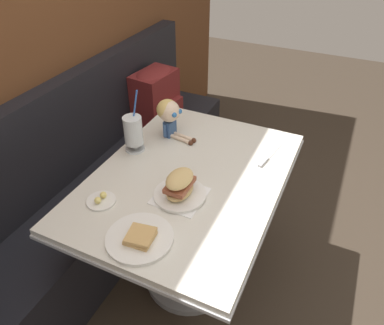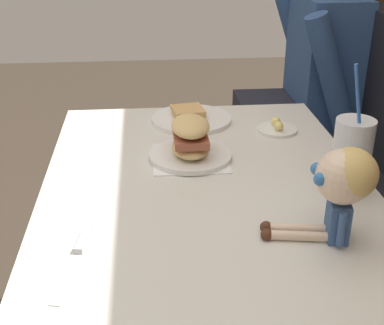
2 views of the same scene
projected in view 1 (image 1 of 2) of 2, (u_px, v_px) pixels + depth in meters
The scene contains 11 objects.
ground_plane at pixel (219, 289), 2.01m from camera, with size 8.00×8.00×0.00m, color #382D23.
wood_panel_wall at pixel (15, 45), 1.66m from camera, with size 4.40×0.08×2.40m, color brown.
booth_bench at pixel (90, 203), 2.10m from camera, with size 2.60×0.48×1.00m.
diner_table at pixel (189, 207), 1.75m from camera, with size 1.11×0.81×0.74m.
toast_plate at pixel (140, 238), 1.33m from camera, with size 0.25×0.25×0.04m.
milkshake_glass at pixel (133, 132), 1.74m from camera, with size 0.10×0.10×0.31m.
sandwich_plate at pixel (180, 188), 1.50m from camera, with size 0.22×0.22×0.12m.
butter_saucer at pixel (101, 200), 1.49m from camera, with size 0.12×0.12×0.04m.
butter_knife at pixel (267, 159), 1.73m from camera, with size 0.23×0.06×0.01m.
seated_doll at pixel (169, 113), 1.83m from camera, with size 0.13×0.23×0.20m.
backpack at pixel (156, 97), 2.44m from camera, with size 0.32×0.28×0.41m.
Camera 1 is at (-1.15, -0.38, 1.76)m, focal length 34.18 mm.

